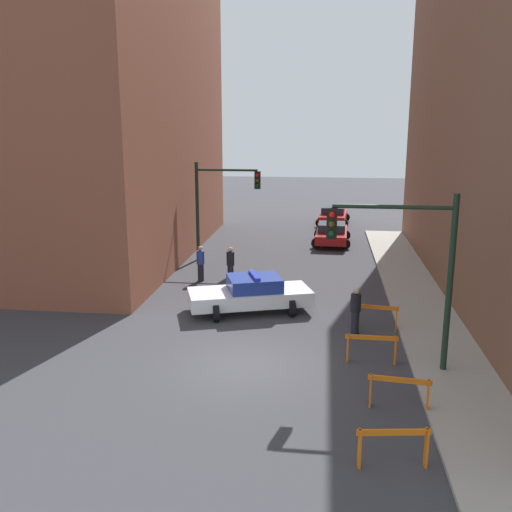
% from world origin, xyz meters
% --- Properties ---
extents(ground_plane, '(120.00, 120.00, 0.00)m').
position_xyz_m(ground_plane, '(0.00, 0.00, 0.00)').
color(ground_plane, '#38383D').
extents(sidewalk_right, '(2.40, 44.00, 0.12)m').
position_xyz_m(sidewalk_right, '(6.20, 0.00, 0.06)').
color(sidewalk_right, '#9E998E').
rests_on(sidewalk_right, ground_plane).
extents(building_corner_left, '(14.00, 20.00, 17.75)m').
position_xyz_m(building_corner_left, '(-12.00, 14.00, 8.87)').
color(building_corner_left, brown).
rests_on(building_corner_left, ground_plane).
extents(traffic_light_near, '(3.64, 0.35, 5.20)m').
position_xyz_m(traffic_light_near, '(4.73, 0.12, 3.53)').
color(traffic_light_near, black).
rests_on(traffic_light_near, sidewalk_right).
extents(traffic_light_far, '(3.44, 0.35, 5.20)m').
position_xyz_m(traffic_light_far, '(-3.30, 13.11, 3.40)').
color(traffic_light_far, black).
rests_on(traffic_light_far, ground_plane).
extents(police_car, '(5.04, 3.26, 1.52)m').
position_xyz_m(police_car, '(-0.48, 4.94, 0.72)').
color(police_car, white).
rests_on(police_car, ground_plane).
extents(parked_car_near, '(2.38, 4.36, 1.31)m').
position_xyz_m(parked_car_near, '(2.73, 17.96, 0.67)').
color(parked_car_near, maroon).
rests_on(parked_car_near, ground_plane).
extents(parked_car_mid, '(2.50, 4.43, 1.31)m').
position_xyz_m(parked_car_mid, '(2.89, 24.80, 0.67)').
color(parked_car_mid, maroon).
rests_on(parked_car_mid, ground_plane).
extents(pedestrian_crossing, '(0.49, 0.49, 1.66)m').
position_xyz_m(pedestrian_crossing, '(-1.95, 8.95, 0.86)').
color(pedestrian_crossing, black).
rests_on(pedestrian_crossing, ground_plane).
extents(pedestrian_corner, '(0.43, 0.43, 1.66)m').
position_xyz_m(pedestrian_corner, '(-3.36, 9.00, 0.86)').
color(pedestrian_corner, black).
rests_on(pedestrian_corner, ground_plane).
extents(pedestrian_sidewalk, '(0.51, 0.51, 1.66)m').
position_xyz_m(pedestrian_sidewalk, '(3.45, 3.03, 0.86)').
color(pedestrian_sidewalk, black).
rests_on(pedestrian_sidewalk, ground_plane).
extents(barrier_front, '(1.59, 0.38, 0.90)m').
position_xyz_m(barrier_front, '(3.89, -4.90, 0.62)').
color(barrier_front, orange).
rests_on(barrier_front, ground_plane).
extents(barrier_mid, '(1.60, 0.32, 0.90)m').
position_xyz_m(barrier_mid, '(4.32, -2.32, 0.62)').
color(barrier_mid, orange).
rests_on(barrier_mid, ground_plane).
extents(barrier_back, '(1.60, 0.18, 0.90)m').
position_xyz_m(barrier_back, '(3.83, 0.56, 0.62)').
color(barrier_back, orange).
rests_on(barrier_back, ground_plane).
extents(barrier_corner, '(1.59, 0.36, 0.90)m').
position_xyz_m(barrier_corner, '(4.20, 3.53, 0.62)').
color(barrier_corner, orange).
rests_on(barrier_corner, ground_plane).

